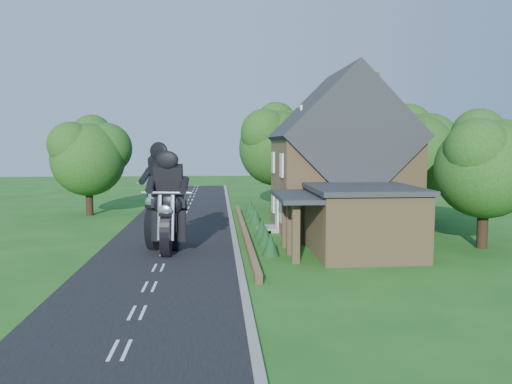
{
  "coord_description": "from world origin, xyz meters",
  "views": [
    {
      "loc": [
        2.68,
        -25.27,
        5.61
      ],
      "look_at": [
        4.89,
        3.14,
        2.8
      ],
      "focal_mm": 35.0,
      "sensor_mm": 36.0,
      "label": 1
    }
  ],
  "objects": [
    {
      "name": "shrub_b",
      "position": [
        5.3,
        1.5,
        0.55
      ],
      "size": [
        0.9,
        0.9,
        1.1
      ],
      "primitive_type": "cone",
      "color": "#113618",
      "rests_on": "ground"
    },
    {
      "name": "garden_wall",
      "position": [
        4.3,
        5.0,
        0.2
      ],
      "size": [
        0.3,
        22.0,
        0.4
      ],
      "primitive_type": "cube",
      "color": "#93734B",
      "rests_on": "ground"
    },
    {
      "name": "annex",
      "position": [
        9.87,
        -0.8,
        1.77
      ],
      "size": [
        7.05,
        5.94,
        3.44
      ],
      "color": "#93734B",
      "rests_on": "ground"
    },
    {
      "name": "house",
      "position": [
        10.49,
        6.0,
        4.34
      ],
      "size": [
        9.54,
        8.64,
        10.24
      ],
      "color": "#93734B",
      "rests_on": "ground"
    },
    {
      "name": "motorcycle_follow",
      "position": [
        -0.26,
        1.4,
        0.85
      ],
      "size": [
        1.44,
        1.74,
        1.69
      ],
      "primitive_type": null,
      "rotation": [
        0.0,
        0.0,
        2.51
      ],
      "color": "black",
      "rests_on": "ground"
    },
    {
      "name": "shrub_f",
      "position": [
        5.3,
        14.0,
        0.55
      ],
      "size": [
        0.9,
        0.9,
        1.1
      ],
      "primitive_type": "cone",
      "color": "#113618",
      "rests_on": "ground"
    },
    {
      "name": "shrub_e",
      "position": [
        5.3,
        11.5,
        0.55
      ],
      "size": [
        0.9,
        0.9,
        1.1
      ],
      "primitive_type": "cone",
      "color": "#113618",
      "rests_on": "ground"
    },
    {
      "name": "tree_behind_left",
      "position": [
        8.16,
        17.13,
        5.73
      ],
      "size": [
        6.94,
        6.4,
        9.16
      ],
      "color": "black",
      "rests_on": "ground"
    },
    {
      "name": "tree_behind_house",
      "position": [
        14.18,
        16.14,
        6.23
      ],
      "size": [
        7.81,
        7.2,
        10.08
      ],
      "color": "black",
      "rests_on": "ground"
    },
    {
      "name": "tree_far_road",
      "position": [
        -6.86,
        14.11,
        4.84
      ],
      "size": [
        6.08,
        5.6,
        7.84
      ],
      "color": "black",
      "rests_on": "ground"
    },
    {
      "name": "tree_annex_side",
      "position": [
        17.13,
        0.1,
        4.69
      ],
      "size": [
        5.64,
        5.2,
        7.48
      ],
      "color": "black",
      "rests_on": "ground"
    },
    {
      "name": "road",
      "position": [
        0.0,
        0.0,
        0.01
      ],
      "size": [
        7.0,
        80.0,
        0.02
      ],
      "primitive_type": "cube",
      "color": "black",
      "rests_on": "ground"
    },
    {
      "name": "shrub_a",
      "position": [
        5.3,
        -1.0,
        0.55
      ],
      "size": [
        0.9,
        0.9,
        1.1
      ],
      "primitive_type": "cone",
      "color": "#113618",
      "rests_on": "ground"
    },
    {
      "name": "motorcycle_lead",
      "position": [
        0.25,
        -0.26,
        0.78
      ],
      "size": [
        0.68,
        1.72,
        1.56
      ],
      "primitive_type": null,
      "rotation": [
        0.0,
        0.0,
        2.98
      ],
      "color": "black",
      "rests_on": "ground"
    },
    {
      "name": "kerb",
      "position": [
        3.65,
        0.0,
        0.06
      ],
      "size": [
        0.3,
        80.0,
        0.12
      ],
      "primitive_type": "cube",
      "color": "gray",
      "rests_on": "ground"
    },
    {
      "name": "tree_house_right",
      "position": [
        16.65,
        8.62,
        5.19
      ],
      "size": [
        6.51,
        6.0,
        8.4
      ],
      "color": "black",
      "rests_on": "ground"
    },
    {
      "name": "shrub_c",
      "position": [
        5.3,
        4.0,
        0.55
      ],
      "size": [
        0.9,
        0.9,
        1.1
      ],
      "primitive_type": "cone",
      "color": "#113618",
      "rests_on": "ground"
    },
    {
      "name": "shrub_d",
      "position": [
        5.3,
        9.0,
        0.55
      ],
      "size": [
        0.9,
        0.9,
        1.1
      ],
      "primitive_type": "cone",
      "color": "#113618",
      "rests_on": "ground"
    },
    {
      "name": "ground",
      "position": [
        0.0,
        0.0,
        0.0
      ],
      "size": [
        120.0,
        120.0,
        0.0
      ],
      "primitive_type": "plane",
      "color": "#1F5818",
      "rests_on": "ground"
    }
  ]
}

